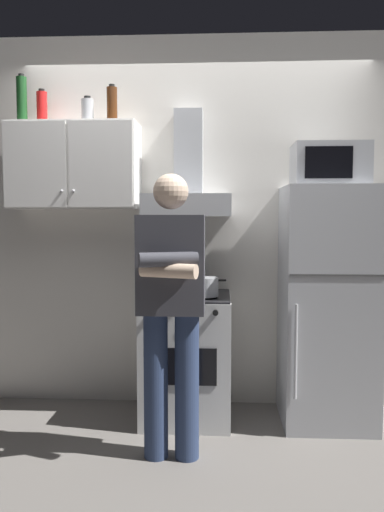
# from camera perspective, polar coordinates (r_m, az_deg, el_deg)

# --- Properties ---
(ground_plane) EXTENTS (7.00, 7.00, 0.00)m
(ground_plane) POSITION_cam_1_polar(r_m,az_deg,el_deg) (3.54, 0.00, -18.87)
(ground_plane) COLOR slate
(back_wall_tiled) EXTENTS (4.80, 0.10, 2.70)m
(back_wall_tiled) POSITION_cam_1_polar(r_m,az_deg,el_deg) (3.85, 0.50, 3.69)
(back_wall_tiled) COLOR silver
(back_wall_tiled) RESTS_ON ground_plane
(upper_cabinet) EXTENTS (0.90, 0.37, 0.60)m
(upper_cabinet) POSITION_cam_1_polar(r_m,az_deg,el_deg) (3.78, -12.84, 9.63)
(upper_cabinet) COLOR white
(stove_oven) EXTENTS (0.60, 0.62, 0.87)m
(stove_oven) POSITION_cam_1_polar(r_m,az_deg,el_deg) (3.64, -0.58, -11.02)
(stove_oven) COLOR silver
(stove_oven) RESTS_ON ground_plane
(range_hood) EXTENTS (0.60, 0.44, 0.75)m
(range_hood) POSITION_cam_1_polar(r_m,az_deg,el_deg) (3.63, -0.46, 7.53)
(range_hood) COLOR #B7BABF
(refrigerator) EXTENTS (0.60, 0.62, 1.60)m
(refrigerator) POSITION_cam_1_polar(r_m,az_deg,el_deg) (3.62, 14.66, -5.28)
(refrigerator) COLOR silver
(refrigerator) RESTS_ON ground_plane
(microwave) EXTENTS (0.48, 0.37, 0.28)m
(microwave) POSITION_cam_1_polar(r_m,az_deg,el_deg) (3.60, 14.91, 9.68)
(microwave) COLOR #B7BABF
(microwave) RESTS_ON refrigerator
(person_standing) EXTENTS (0.38, 0.33, 1.64)m
(person_standing) POSITION_cam_1_polar(r_m,az_deg,el_deg) (2.95, -2.34, -5.39)
(person_standing) COLOR navy
(person_standing) RESTS_ON ground_plane
(cooking_pot) EXTENTS (0.28, 0.18, 0.12)m
(cooking_pot) POSITION_cam_1_polar(r_m,az_deg,el_deg) (3.41, 1.47, -3.41)
(cooking_pot) COLOR #B7BABF
(cooking_pot) RESTS_ON stove_oven
(bottle_soda_red) EXTENTS (0.07, 0.07, 0.24)m
(bottle_soda_red) POSITION_cam_1_polar(r_m,az_deg,el_deg) (3.94, -16.23, 15.45)
(bottle_soda_red) COLOR red
(bottle_soda_red) RESTS_ON upper_cabinet
(bottle_canister_steel) EXTENTS (0.08, 0.08, 0.18)m
(bottle_canister_steel) POSITION_cam_1_polar(r_m,az_deg,el_deg) (3.81, -11.46, 15.45)
(bottle_canister_steel) COLOR #B2B5BA
(bottle_canister_steel) RESTS_ON upper_cabinet
(bottle_rum_dark) EXTENTS (0.07, 0.07, 0.26)m
(bottle_rum_dark) POSITION_cam_1_polar(r_m,az_deg,el_deg) (3.78, -8.82, 16.19)
(bottle_rum_dark) COLOR #47230F
(bottle_rum_dark) RESTS_ON upper_cabinet
(bottle_wine_green) EXTENTS (0.07, 0.07, 0.34)m
(bottle_wine_green) POSITION_cam_1_polar(r_m,az_deg,el_deg) (3.94, -18.28, 16.07)
(bottle_wine_green) COLOR #19471E
(bottle_wine_green) RESTS_ON upper_cabinet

